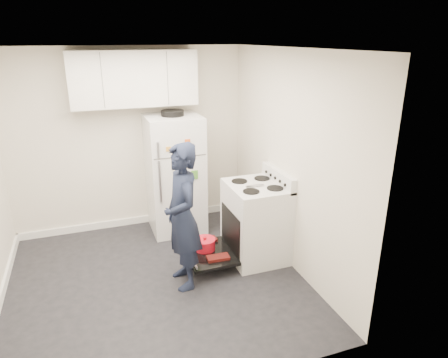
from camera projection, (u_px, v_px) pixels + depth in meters
name	position (u px, v px, depth m)	size (l,w,h in m)	color
room	(147.00, 181.00, 4.10)	(3.21, 3.21, 2.51)	black
electric_range	(255.00, 222.00, 4.87)	(0.66, 0.76, 1.10)	silver
open_oven_door	(208.00, 250.00, 4.81)	(0.55, 0.70, 0.21)	black
refrigerator	(175.00, 174.00, 5.50)	(0.72, 0.74, 1.70)	white
upper_cabinets	(134.00, 78.00, 5.08)	(1.60, 0.33, 0.70)	silver
person	(182.00, 217.00, 4.22)	(0.59, 0.39, 1.61)	black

